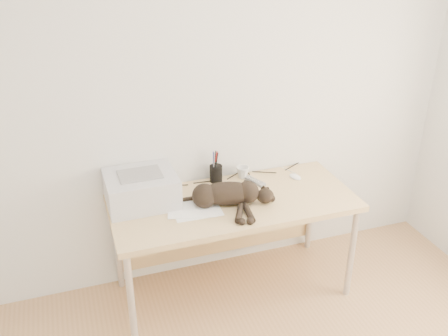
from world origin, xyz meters
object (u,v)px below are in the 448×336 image
object	(u,v)px
pen_cup	(216,173)
mouse	(295,175)
printer	(141,189)
mug	(243,172)
cat	(225,195)
desk	(229,211)

from	to	relation	value
pen_cup	mouse	distance (m)	0.57
printer	mug	bearing A→B (deg)	8.75
printer	mug	distance (m)	0.75
mug	pen_cup	xyz separation A→B (m)	(-0.20, 0.01, 0.02)
cat	mouse	xyz separation A→B (m)	(0.60, 0.20, -0.05)
desk	mug	distance (m)	0.31
cat	pen_cup	distance (m)	0.33
desk	pen_cup	xyz separation A→B (m)	(-0.03, 0.20, 0.20)
printer	cat	distance (m)	0.54
desk	cat	size ratio (longest dim) A/B	2.31
cat	printer	bearing A→B (deg)	172.79
printer	cat	bearing A→B (deg)	-21.96
cat	mouse	size ratio (longest dim) A/B	6.69
cat	mouse	distance (m)	0.63
mug	cat	bearing A→B (deg)	-127.63
printer	mouse	size ratio (longest dim) A/B	4.35
pen_cup	mouse	size ratio (longest dim) A/B	2.18
desk	pen_cup	distance (m)	0.28
pen_cup	cat	bearing A→B (deg)	-98.19
desk	mouse	bearing A→B (deg)	8.23
printer	mouse	distance (m)	1.10
printer	mouse	world-z (taller)	printer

